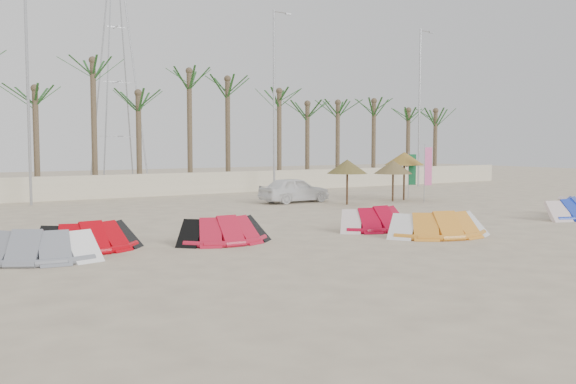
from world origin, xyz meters
TOP-DOWN VIEW (x-y plane):
  - ground at (0.00, 0.00)m, footprint 120.00×120.00m
  - boundary_wall at (0.00, 22.00)m, footprint 60.00×0.30m
  - palm_line at (0.67, 23.50)m, footprint 52.00×4.00m
  - lamp_b at (-5.96, 20.00)m, footprint 1.25×0.14m
  - lamp_c at (8.04, 20.00)m, footprint 1.25×0.14m
  - lamp_d at (20.04, 20.00)m, footprint 1.25×0.14m
  - pylon at (1.00, 28.00)m, footprint 3.00×3.00m
  - kite_grey at (-9.09, 4.34)m, footprint 3.86×2.84m
  - kite_red_left at (-7.38, 5.13)m, footprint 3.10×1.71m
  - kite_red_mid at (-3.53, 4.33)m, footprint 2.98×1.61m
  - kite_red_right at (2.32, 4.11)m, footprint 3.11×1.59m
  - kite_orange at (2.95, 1.81)m, footprint 3.73×2.31m
  - kite_blue at (11.31, 2.91)m, footprint 3.93×2.70m
  - parasol_left at (7.31, 11.94)m, footprint 2.02×2.02m
  - parasol_mid at (11.47, 12.33)m, footprint 2.12×2.12m
  - parasol_right at (10.42, 12.03)m, footprint 2.01×2.01m
  - flag_pink at (11.48, 10.64)m, footprint 0.45×0.12m
  - flag_green at (12.36, 12.75)m, footprint 0.44×0.17m
  - car at (5.72, 14.30)m, footprint 3.92×1.80m

SIDE VIEW (x-z plane):
  - ground at x=0.00m, z-range 0.00..0.00m
  - pylon at x=1.00m, z-range -7.00..7.00m
  - kite_red_mid at x=-3.53m, z-range -0.03..0.87m
  - kite_red_left at x=-7.38m, z-range -0.03..0.87m
  - kite_red_right at x=2.32m, z-range -0.03..0.87m
  - kite_grey at x=-9.09m, z-range -0.03..0.87m
  - kite_orange at x=2.95m, z-range -0.03..0.87m
  - kite_blue at x=11.31m, z-range -0.03..0.87m
  - boundary_wall at x=0.00m, z-range 0.00..1.30m
  - car at x=5.72m, z-range 0.00..1.30m
  - flag_green at x=12.36m, z-range 0.24..2.83m
  - flag_pink at x=11.48m, z-range 0.28..3.28m
  - parasol_right at x=10.42m, z-range 0.72..2.87m
  - parasol_left at x=7.31m, z-range 0.77..3.01m
  - parasol_mid at x=11.47m, z-range 0.93..3.51m
  - lamp_b at x=-5.96m, z-range 0.27..11.27m
  - lamp_c at x=8.04m, z-range 0.27..11.27m
  - lamp_d at x=20.04m, z-range 0.27..11.27m
  - palm_line at x=0.67m, z-range 2.59..10.29m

